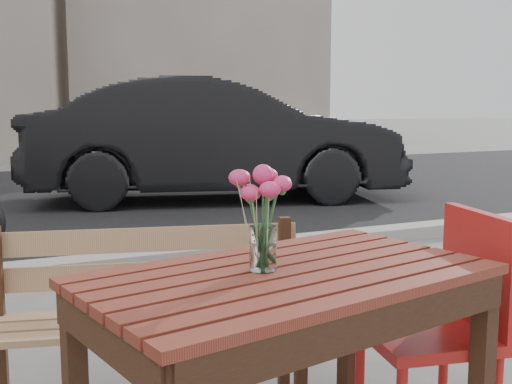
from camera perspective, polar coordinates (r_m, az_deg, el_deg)
street at (r=7.06m, az=-17.29°, el=-2.62°), size 30.00×8.12×0.12m
backdrop_buildings at (r=16.42m, az=-21.83°, el=15.53°), size 15.50×4.00×8.00m
main_table at (r=2.03m, az=2.85°, el=-10.44°), size 1.36×0.95×0.77m
main_bench at (r=2.71m, az=-9.66°, el=-9.16°), size 1.36×0.70×0.81m
red_chair at (r=2.47m, az=16.70°, el=-10.40°), size 0.52×0.52×0.89m
main_vase at (r=1.95m, az=0.62°, el=-1.17°), size 0.18×0.18×0.33m
parked_car at (r=8.50m, az=-3.68°, el=4.67°), size 5.11×2.93×1.59m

